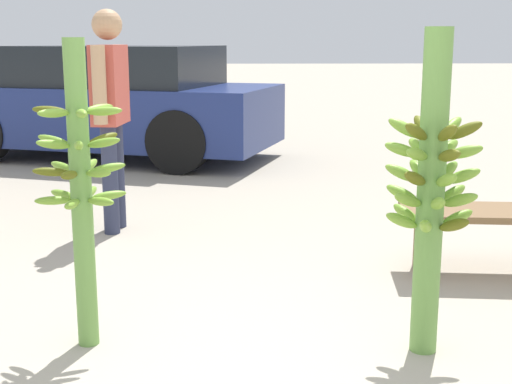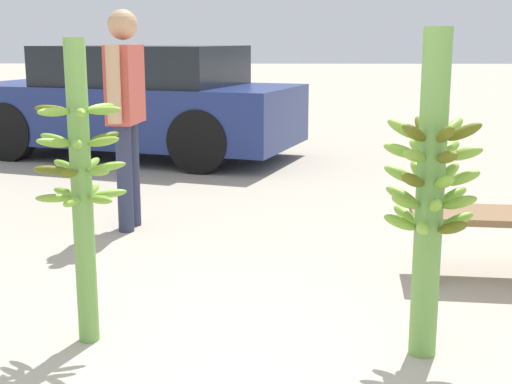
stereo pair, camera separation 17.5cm
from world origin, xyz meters
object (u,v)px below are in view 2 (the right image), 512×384
(banana_stalk_left, at_px, (81,182))
(banana_stalk_center, at_px, (430,190))
(vendor_person, at_px, (126,101))
(parked_car, at_px, (135,103))

(banana_stalk_left, height_order, banana_stalk_center, banana_stalk_center)
(banana_stalk_center, xyz_separation_m, vendor_person, (-1.77, 2.18, 0.20))
(parked_car, bearing_deg, vendor_person, -151.93)
(vendor_person, height_order, parked_car, vendor_person)
(banana_stalk_center, height_order, parked_car, banana_stalk_center)
(banana_stalk_center, relative_size, parked_car, 0.34)
(banana_stalk_left, relative_size, banana_stalk_center, 0.97)
(vendor_person, bearing_deg, parked_car, -164.45)
(banana_stalk_center, bearing_deg, banana_stalk_left, 175.67)
(banana_stalk_left, distance_m, vendor_person, 2.08)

